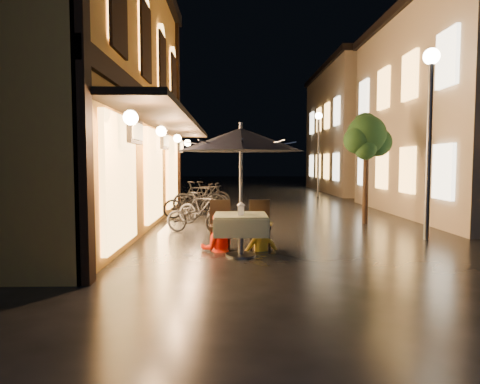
{
  "coord_description": "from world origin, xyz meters",
  "views": [
    {
      "loc": [
        -1.4,
        -7.43,
        1.74
      ],
      "look_at": [
        -1.22,
        1.0,
        1.15
      ],
      "focal_mm": 32.0,
      "sensor_mm": 36.0,
      "label": 1
    }
  ],
  "objects_px": {
    "patio_umbrella": "(241,140)",
    "person_yellow": "(260,216)",
    "cafe_table": "(241,225)",
    "table_lantern": "(241,208)",
    "person_orange": "(217,215)",
    "streetlamp_near": "(430,109)",
    "bicycle_0": "(196,216)"
  },
  "relations": [
    {
      "from": "cafe_table",
      "to": "bicycle_0",
      "type": "distance_m",
      "value": 2.82
    },
    {
      "from": "person_orange",
      "to": "person_yellow",
      "type": "distance_m",
      "value": 0.84
    },
    {
      "from": "table_lantern",
      "to": "person_yellow",
      "type": "relative_size",
      "value": 0.18
    },
    {
      "from": "patio_umbrella",
      "to": "person_orange",
      "type": "bearing_deg",
      "value": 130.13
    },
    {
      "from": "patio_umbrella",
      "to": "person_yellow",
      "type": "height_order",
      "value": "patio_umbrella"
    },
    {
      "from": "patio_umbrella",
      "to": "person_yellow",
      "type": "xyz_separation_m",
      "value": [
        0.4,
        0.52,
        -1.47
      ]
    },
    {
      "from": "patio_umbrella",
      "to": "bicycle_0",
      "type": "xyz_separation_m",
      "value": [
        -1.03,
        2.62,
        -1.73
      ]
    },
    {
      "from": "table_lantern",
      "to": "person_orange",
      "type": "relative_size",
      "value": 0.18
    },
    {
      "from": "cafe_table",
      "to": "person_orange",
      "type": "height_order",
      "value": "person_orange"
    },
    {
      "from": "patio_umbrella",
      "to": "person_orange",
      "type": "xyz_separation_m",
      "value": [
        -0.45,
        0.53,
        -1.44
      ]
    },
    {
      "from": "streetlamp_near",
      "to": "table_lantern",
      "type": "bearing_deg",
      "value": -157.5
    },
    {
      "from": "bicycle_0",
      "to": "patio_umbrella",
      "type": "bearing_deg",
      "value": -137.85
    },
    {
      "from": "streetlamp_near",
      "to": "table_lantern",
      "type": "relative_size",
      "value": 16.92
    },
    {
      "from": "patio_umbrella",
      "to": "bicycle_0",
      "type": "relative_size",
      "value": 1.55
    },
    {
      "from": "table_lantern",
      "to": "streetlamp_near",
      "type": "bearing_deg",
      "value": 22.5
    },
    {
      "from": "streetlamp_near",
      "to": "table_lantern",
      "type": "height_order",
      "value": "streetlamp_near"
    },
    {
      "from": "cafe_table",
      "to": "patio_umbrella",
      "type": "distance_m",
      "value": 1.56
    },
    {
      "from": "table_lantern",
      "to": "person_orange",
      "type": "distance_m",
      "value": 0.83
    },
    {
      "from": "person_yellow",
      "to": "bicycle_0",
      "type": "height_order",
      "value": "person_yellow"
    },
    {
      "from": "table_lantern",
      "to": "bicycle_0",
      "type": "bearing_deg",
      "value": 110.54
    },
    {
      "from": "person_yellow",
      "to": "table_lantern",
      "type": "bearing_deg",
      "value": 43.72
    },
    {
      "from": "cafe_table",
      "to": "person_yellow",
      "type": "bearing_deg",
      "value": 52.64
    },
    {
      "from": "bicycle_0",
      "to": "table_lantern",
      "type": "bearing_deg",
      "value": -138.87
    },
    {
      "from": "streetlamp_near",
      "to": "person_orange",
      "type": "bearing_deg",
      "value": -167.03
    },
    {
      "from": "bicycle_0",
      "to": "cafe_table",
      "type": "bearing_deg",
      "value": -137.85
    },
    {
      "from": "bicycle_0",
      "to": "person_orange",
      "type": "bearing_deg",
      "value": -143.69
    },
    {
      "from": "patio_umbrella",
      "to": "table_lantern",
      "type": "xyz_separation_m",
      "value": [
        0.0,
        -0.14,
        -1.23
      ]
    },
    {
      "from": "bicycle_0",
      "to": "streetlamp_near",
      "type": "bearing_deg",
      "value": -80.34
    },
    {
      "from": "streetlamp_near",
      "to": "person_orange",
      "type": "relative_size",
      "value": 2.99
    },
    {
      "from": "streetlamp_near",
      "to": "cafe_table",
      "type": "relative_size",
      "value": 4.27
    },
    {
      "from": "person_orange",
      "to": "table_lantern",
      "type": "bearing_deg",
      "value": 117.49
    },
    {
      "from": "patio_umbrella",
      "to": "table_lantern",
      "type": "relative_size",
      "value": 9.84
    }
  ]
}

